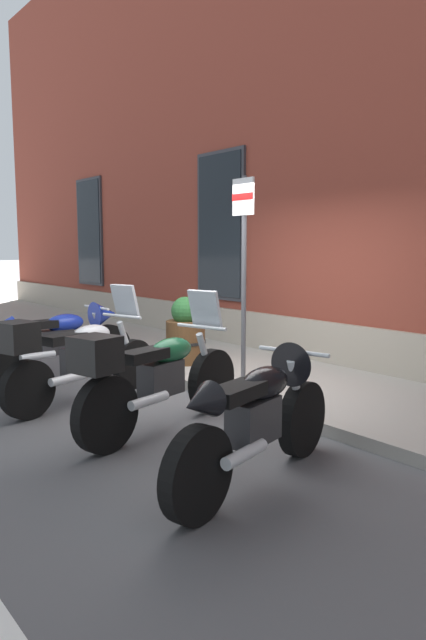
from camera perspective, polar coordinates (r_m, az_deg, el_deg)
ground_plane at (r=6.56m, az=-0.54°, el=-7.94°), size 140.00×140.00×0.00m
sidewalk at (r=7.27m, az=6.43°, el=-5.96°), size 30.46×2.24×0.12m
motorcycle_blue_sport at (r=7.62m, az=-15.00°, el=-1.81°), size 0.62×2.18×1.00m
motorcycle_silver_touring at (r=6.33m, az=-13.82°, el=-3.68°), size 0.90×2.10×1.30m
motorcycle_green_touring at (r=5.25m, az=-5.79°, el=-5.76°), size 0.88×2.14×1.31m
motorcycle_black_sport at (r=4.19m, az=5.18°, el=-9.17°), size 0.77×2.03×1.00m
parking_sign at (r=6.83m, az=3.16°, el=7.25°), size 0.36×0.07×2.47m
barrel_planter at (r=7.83m, az=-2.84°, el=-1.45°), size 0.58×0.58×0.94m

